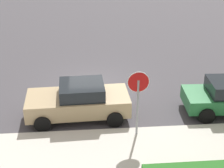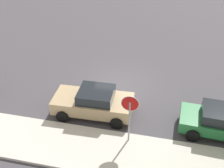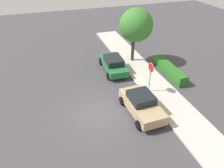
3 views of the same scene
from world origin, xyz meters
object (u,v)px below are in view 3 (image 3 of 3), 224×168
Objects in this scene: stop_sign at (150,73)px; street_tree_near_corner at (136,25)px; parked_car_green at (113,64)px; parked_car_tan at (142,104)px.

stop_sign is 5.96m from street_tree_near_corner.
stop_sign is at bearing -11.29° from street_tree_near_corner.
street_tree_near_corner is at bearing 113.15° from parked_car_green.
street_tree_near_corner reaches higher than stop_sign.
stop_sign reaches higher than parked_car_green.
parked_car_tan is (2.12, -1.64, -1.08)m from stop_sign.
stop_sign is 0.60× the size of parked_car_green.
parked_car_tan is 6.52m from parked_car_green.
street_tree_near_corner is (-1.13, 2.64, 3.05)m from parked_car_green.
stop_sign is 0.50× the size of street_tree_near_corner.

